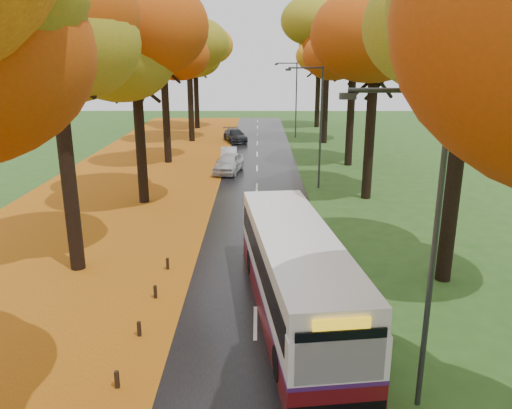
{
  "coord_description": "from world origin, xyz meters",
  "views": [
    {
      "loc": [
        0.09,
        -2.86,
        8.59
      ],
      "look_at": [
        0.0,
        17.27,
        2.6
      ],
      "focal_mm": 35.0,
      "sensor_mm": 36.0,
      "label": 1
    }
  ],
  "objects_px": {
    "bus": "(295,271)",
    "car_white": "(229,163)",
    "car_dark": "(235,135)",
    "car_silver": "(229,155)",
    "streetlamp_near": "(425,232)",
    "streetlamp_far": "(294,94)",
    "streetlamp_mid": "(317,118)"
  },
  "relations": [
    {
      "from": "bus",
      "to": "car_white",
      "type": "distance_m",
      "value": 21.98
    },
    {
      "from": "car_white",
      "to": "car_dark",
      "type": "distance_m",
      "value": 14.46
    },
    {
      "from": "bus",
      "to": "car_white",
      "type": "bearing_deg",
      "value": 92.16
    },
    {
      "from": "car_white",
      "to": "car_silver",
      "type": "height_order",
      "value": "car_white"
    },
    {
      "from": "streetlamp_near",
      "to": "car_silver",
      "type": "bearing_deg",
      "value": 101.79
    },
    {
      "from": "car_white",
      "to": "car_dark",
      "type": "bearing_deg",
      "value": 101.16
    },
    {
      "from": "streetlamp_near",
      "to": "car_dark",
      "type": "distance_m",
      "value": 41.61
    },
    {
      "from": "car_white",
      "to": "car_silver",
      "type": "distance_m",
      "value": 3.69
    },
    {
      "from": "streetlamp_far",
      "to": "car_silver",
      "type": "xyz_separation_m",
      "value": [
        -6.3,
        -13.84,
        -4.05
      ]
    },
    {
      "from": "streetlamp_near",
      "to": "car_white",
      "type": "distance_m",
      "value": 27.46
    },
    {
      "from": "streetlamp_near",
      "to": "car_silver",
      "type": "xyz_separation_m",
      "value": [
        -6.3,
        30.16,
        -4.05
      ]
    },
    {
      "from": "streetlamp_near",
      "to": "streetlamp_mid",
      "type": "distance_m",
      "value": 22.0
    },
    {
      "from": "streetlamp_near",
      "to": "car_dark",
      "type": "height_order",
      "value": "streetlamp_near"
    },
    {
      "from": "streetlamp_mid",
      "to": "car_white",
      "type": "distance_m",
      "value": 8.53
    },
    {
      "from": "streetlamp_near",
      "to": "car_dark",
      "type": "relative_size",
      "value": 1.79
    },
    {
      "from": "streetlamp_mid",
      "to": "car_dark",
      "type": "bearing_deg",
      "value": 108.29
    },
    {
      "from": "streetlamp_near",
      "to": "car_silver",
      "type": "height_order",
      "value": "streetlamp_near"
    },
    {
      "from": "streetlamp_far",
      "to": "bus",
      "type": "relative_size",
      "value": 0.71
    },
    {
      "from": "streetlamp_mid",
      "to": "bus",
      "type": "height_order",
      "value": "streetlamp_mid"
    },
    {
      "from": "streetlamp_mid",
      "to": "car_white",
      "type": "relative_size",
      "value": 1.84
    },
    {
      "from": "streetlamp_near",
      "to": "car_silver",
      "type": "relative_size",
      "value": 2.12
    },
    {
      "from": "streetlamp_far",
      "to": "bus",
      "type": "xyz_separation_m",
      "value": [
        -2.59,
        -39.2,
        -3.15
      ]
    },
    {
      "from": "bus",
      "to": "car_dark",
      "type": "distance_m",
      "value": 36.33
    },
    {
      "from": "streetlamp_near",
      "to": "bus",
      "type": "relative_size",
      "value": 0.71
    },
    {
      "from": "car_silver",
      "to": "streetlamp_mid",
      "type": "bearing_deg",
      "value": -55.11
    },
    {
      "from": "streetlamp_mid",
      "to": "car_silver",
      "type": "height_order",
      "value": "streetlamp_mid"
    },
    {
      "from": "car_silver",
      "to": "car_dark",
      "type": "bearing_deg",
      "value": 87.06
    },
    {
      "from": "car_dark",
      "to": "car_silver",
      "type": "bearing_deg",
      "value": -106.47
    },
    {
      "from": "car_dark",
      "to": "streetlamp_far",
      "type": "bearing_deg",
      "value": 9.74
    },
    {
      "from": "streetlamp_mid",
      "to": "streetlamp_far",
      "type": "distance_m",
      "value": 22.0
    },
    {
      "from": "streetlamp_near",
      "to": "streetlamp_mid",
      "type": "xyz_separation_m",
      "value": [
        0.0,
        22.0,
        0.0
      ]
    },
    {
      "from": "streetlamp_mid",
      "to": "car_silver",
      "type": "bearing_deg",
      "value": 127.64
    }
  ]
}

